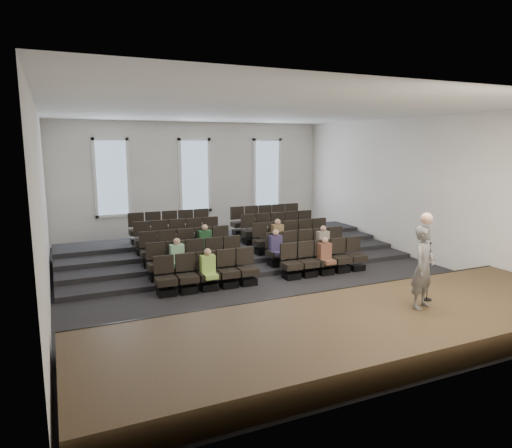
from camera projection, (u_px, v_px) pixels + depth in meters
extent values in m
plane|color=black|center=(262.00, 276.00, 14.17)|extent=(14.00, 14.00, 0.00)
cube|color=white|center=(262.00, 111.00, 13.30)|extent=(12.00, 14.00, 0.02)
cube|color=white|center=(195.00, 180.00, 20.04)|extent=(12.00, 0.04, 5.00)
cube|color=white|center=(443.00, 240.00, 7.43)|extent=(12.00, 0.04, 5.00)
cube|color=white|center=(42.00, 207.00, 11.30)|extent=(0.04, 14.00, 5.00)
cube|color=white|center=(415.00, 188.00, 16.17)|extent=(0.04, 14.00, 5.00)
cube|color=#3C2E1A|center=(364.00, 328.00, 9.54)|extent=(11.80, 3.60, 0.50)
cube|color=black|center=(319.00, 302.00, 11.13)|extent=(11.80, 0.06, 0.52)
cube|color=black|center=(234.00, 257.00, 16.24)|extent=(11.80, 4.80, 0.15)
cube|color=black|center=(229.00, 252.00, 16.70)|extent=(11.80, 3.75, 0.30)
cube|color=black|center=(224.00, 247.00, 17.16)|extent=(11.80, 2.70, 0.45)
cube|color=black|center=(219.00, 243.00, 17.62)|extent=(11.80, 1.65, 0.60)
cube|color=black|center=(166.00, 292.00, 12.35)|extent=(0.47, 0.43, 0.20)
cube|color=black|center=(166.00, 281.00, 12.29)|extent=(0.55, 0.50, 0.19)
cube|color=black|center=(164.00, 264.00, 12.41)|extent=(0.55, 0.08, 0.50)
cube|color=black|center=(188.00, 289.00, 12.59)|extent=(0.47, 0.43, 0.20)
cube|color=black|center=(188.00, 278.00, 12.54)|extent=(0.55, 0.50, 0.19)
cube|color=black|center=(185.00, 262.00, 12.65)|extent=(0.55, 0.08, 0.50)
cube|color=black|center=(209.00, 286.00, 12.83)|extent=(0.47, 0.43, 0.20)
cube|color=black|center=(208.00, 276.00, 12.78)|extent=(0.55, 0.50, 0.19)
cube|color=black|center=(206.00, 260.00, 12.90)|extent=(0.55, 0.08, 0.50)
cube|color=black|center=(228.00, 284.00, 13.08)|extent=(0.47, 0.43, 0.20)
cube|color=black|center=(228.00, 273.00, 13.02)|extent=(0.55, 0.50, 0.19)
cube|color=black|center=(226.00, 258.00, 13.14)|extent=(0.55, 0.08, 0.50)
cube|color=black|center=(248.00, 281.00, 13.32)|extent=(0.47, 0.43, 0.20)
cube|color=black|center=(248.00, 271.00, 13.26)|extent=(0.55, 0.50, 0.19)
cube|color=black|center=(245.00, 256.00, 13.38)|extent=(0.55, 0.08, 0.50)
cube|color=black|center=(291.00, 275.00, 13.90)|extent=(0.47, 0.43, 0.20)
cube|color=black|center=(291.00, 266.00, 13.85)|extent=(0.55, 0.50, 0.19)
cube|color=black|center=(288.00, 251.00, 13.97)|extent=(0.55, 0.08, 0.50)
cube|color=black|center=(308.00, 273.00, 14.15)|extent=(0.47, 0.43, 0.20)
cube|color=black|center=(309.00, 263.00, 14.09)|extent=(0.55, 0.50, 0.19)
cube|color=black|center=(305.00, 249.00, 14.21)|extent=(0.55, 0.08, 0.50)
cube|color=black|center=(325.00, 271.00, 14.39)|extent=(0.47, 0.43, 0.20)
cube|color=black|center=(325.00, 261.00, 14.33)|extent=(0.55, 0.50, 0.19)
cube|color=black|center=(322.00, 247.00, 14.45)|extent=(0.55, 0.08, 0.50)
cube|color=black|center=(341.00, 269.00, 14.63)|extent=(0.47, 0.43, 0.20)
cube|color=black|center=(341.00, 260.00, 14.58)|extent=(0.55, 0.50, 0.19)
cube|color=black|center=(338.00, 246.00, 14.70)|extent=(0.55, 0.08, 0.50)
cube|color=black|center=(356.00, 267.00, 14.87)|extent=(0.47, 0.43, 0.20)
cube|color=black|center=(356.00, 258.00, 14.82)|extent=(0.55, 0.50, 0.19)
cube|color=black|center=(353.00, 244.00, 14.94)|extent=(0.55, 0.08, 0.50)
cube|color=black|center=(158.00, 276.00, 13.27)|extent=(0.47, 0.43, 0.20)
cube|color=black|center=(157.00, 266.00, 13.21)|extent=(0.55, 0.50, 0.19)
cube|color=black|center=(155.00, 251.00, 13.33)|extent=(0.55, 0.08, 0.50)
cube|color=black|center=(178.00, 274.00, 13.51)|extent=(0.47, 0.43, 0.20)
cube|color=black|center=(178.00, 264.00, 13.45)|extent=(0.55, 0.50, 0.19)
cube|color=black|center=(175.00, 249.00, 13.57)|extent=(0.55, 0.08, 0.50)
cube|color=black|center=(197.00, 272.00, 13.75)|extent=(0.47, 0.43, 0.20)
cube|color=black|center=(197.00, 262.00, 13.70)|extent=(0.55, 0.50, 0.19)
cube|color=black|center=(195.00, 247.00, 13.81)|extent=(0.55, 0.08, 0.50)
cube|color=black|center=(216.00, 270.00, 13.99)|extent=(0.47, 0.43, 0.20)
cube|color=black|center=(216.00, 260.00, 13.94)|extent=(0.55, 0.50, 0.19)
cube|color=black|center=(214.00, 245.00, 14.06)|extent=(0.55, 0.08, 0.50)
cube|color=black|center=(234.00, 267.00, 14.23)|extent=(0.47, 0.43, 0.20)
cube|color=black|center=(234.00, 258.00, 14.18)|extent=(0.55, 0.50, 0.19)
cube|color=black|center=(232.00, 244.00, 14.30)|extent=(0.55, 0.08, 0.50)
cube|color=black|center=(276.00, 263.00, 14.82)|extent=(0.47, 0.43, 0.20)
cube|color=black|center=(276.00, 253.00, 14.77)|extent=(0.55, 0.50, 0.19)
cube|color=black|center=(273.00, 240.00, 14.89)|extent=(0.55, 0.08, 0.50)
cube|color=black|center=(292.00, 261.00, 15.06)|extent=(0.47, 0.43, 0.20)
cube|color=black|center=(292.00, 252.00, 15.01)|extent=(0.55, 0.50, 0.19)
cube|color=black|center=(289.00, 238.00, 15.13)|extent=(0.55, 0.08, 0.50)
cube|color=black|center=(308.00, 259.00, 15.31)|extent=(0.47, 0.43, 0.20)
cube|color=black|center=(308.00, 250.00, 15.25)|extent=(0.55, 0.50, 0.19)
cube|color=black|center=(305.00, 237.00, 15.37)|extent=(0.55, 0.08, 0.50)
cube|color=black|center=(323.00, 257.00, 15.55)|extent=(0.47, 0.43, 0.20)
cube|color=black|center=(323.00, 248.00, 15.49)|extent=(0.55, 0.50, 0.19)
cube|color=black|center=(320.00, 235.00, 15.61)|extent=(0.55, 0.08, 0.50)
cube|color=black|center=(338.00, 255.00, 15.79)|extent=(0.47, 0.43, 0.20)
cube|color=black|center=(338.00, 247.00, 15.74)|extent=(0.55, 0.50, 0.19)
cube|color=black|center=(335.00, 234.00, 15.85)|extent=(0.55, 0.08, 0.50)
cube|color=black|center=(150.00, 263.00, 14.18)|extent=(0.47, 0.42, 0.20)
cube|color=black|center=(150.00, 253.00, 14.13)|extent=(0.55, 0.50, 0.19)
cube|color=black|center=(148.00, 239.00, 14.25)|extent=(0.55, 0.08, 0.50)
cube|color=black|center=(169.00, 261.00, 14.42)|extent=(0.47, 0.42, 0.20)
cube|color=black|center=(169.00, 252.00, 14.37)|extent=(0.55, 0.50, 0.19)
cube|color=black|center=(167.00, 238.00, 14.49)|extent=(0.55, 0.08, 0.50)
cube|color=black|center=(188.00, 259.00, 14.67)|extent=(0.47, 0.42, 0.20)
cube|color=black|center=(188.00, 250.00, 14.61)|extent=(0.55, 0.50, 0.19)
cube|color=black|center=(185.00, 236.00, 14.73)|extent=(0.55, 0.08, 0.50)
cube|color=black|center=(206.00, 257.00, 14.91)|extent=(0.47, 0.42, 0.20)
cube|color=black|center=(205.00, 248.00, 14.86)|extent=(0.55, 0.50, 0.19)
cube|color=black|center=(203.00, 235.00, 14.97)|extent=(0.55, 0.08, 0.50)
cube|color=black|center=(223.00, 255.00, 15.15)|extent=(0.47, 0.42, 0.20)
cube|color=black|center=(223.00, 246.00, 15.10)|extent=(0.55, 0.50, 0.19)
cube|color=black|center=(220.00, 233.00, 15.22)|extent=(0.55, 0.08, 0.50)
cube|color=black|center=(262.00, 251.00, 15.74)|extent=(0.47, 0.42, 0.20)
cube|color=black|center=(262.00, 243.00, 15.68)|extent=(0.55, 0.50, 0.19)
cube|color=black|center=(260.00, 230.00, 15.80)|extent=(0.55, 0.08, 0.50)
cube|color=black|center=(278.00, 250.00, 15.98)|extent=(0.47, 0.42, 0.20)
cube|color=black|center=(278.00, 241.00, 15.93)|extent=(0.55, 0.50, 0.19)
cube|color=black|center=(275.00, 229.00, 16.04)|extent=(0.55, 0.08, 0.50)
cube|color=black|center=(293.00, 248.00, 16.22)|extent=(0.47, 0.42, 0.20)
cube|color=black|center=(293.00, 240.00, 16.17)|extent=(0.55, 0.50, 0.19)
cube|color=black|center=(290.00, 227.00, 16.29)|extent=(0.55, 0.08, 0.50)
cube|color=black|center=(307.00, 247.00, 16.47)|extent=(0.47, 0.42, 0.20)
cube|color=black|center=(308.00, 238.00, 16.41)|extent=(0.55, 0.50, 0.19)
cube|color=black|center=(305.00, 226.00, 16.53)|extent=(0.55, 0.08, 0.50)
cube|color=black|center=(322.00, 245.00, 16.71)|extent=(0.47, 0.42, 0.20)
cube|color=black|center=(322.00, 237.00, 16.65)|extent=(0.55, 0.50, 0.19)
cube|color=black|center=(319.00, 225.00, 16.77)|extent=(0.55, 0.08, 0.50)
cube|color=black|center=(144.00, 251.00, 15.10)|extent=(0.47, 0.42, 0.20)
cube|color=black|center=(143.00, 242.00, 15.05)|extent=(0.55, 0.50, 0.19)
cube|color=black|center=(142.00, 229.00, 15.16)|extent=(0.55, 0.08, 0.50)
cube|color=black|center=(162.00, 250.00, 15.34)|extent=(0.47, 0.42, 0.20)
cube|color=black|center=(161.00, 241.00, 15.29)|extent=(0.55, 0.50, 0.19)
cube|color=black|center=(160.00, 228.00, 15.41)|extent=(0.55, 0.08, 0.50)
cube|color=black|center=(179.00, 248.00, 15.58)|extent=(0.47, 0.42, 0.20)
cube|color=black|center=(179.00, 239.00, 15.53)|extent=(0.55, 0.50, 0.19)
cube|color=black|center=(177.00, 226.00, 15.65)|extent=(0.55, 0.08, 0.50)
cube|color=black|center=(196.00, 246.00, 15.83)|extent=(0.47, 0.42, 0.20)
cube|color=black|center=(196.00, 238.00, 15.77)|extent=(0.55, 0.50, 0.19)
cube|color=black|center=(194.00, 225.00, 15.89)|extent=(0.55, 0.08, 0.50)
cube|color=black|center=(213.00, 245.00, 16.07)|extent=(0.47, 0.42, 0.20)
cube|color=black|center=(212.00, 236.00, 16.02)|extent=(0.55, 0.50, 0.19)
cube|color=black|center=(210.00, 224.00, 16.13)|extent=(0.55, 0.08, 0.50)
cube|color=black|center=(250.00, 241.00, 16.66)|extent=(0.47, 0.42, 0.20)
cube|color=black|center=(250.00, 233.00, 16.60)|extent=(0.55, 0.50, 0.19)
cube|color=black|center=(248.00, 221.00, 16.72)|extent=(0.55, 0.08, 0.50)
cube|color=black|center=(265.00, 240.00, 16.90)|extent=(0.47, 0.42, 0.20)
cube|color=black|center=(265.00, 232.00, 16.84)|extent=(0.55, 0.50, 0.19)
cube|color=black|center=(263.00, 220.00, 16.96)|extent=(0.55, 0.08, 0.50)
cube|color=black|center=(279.00, 239.00, 17.14)|extent=(0.47, 0.42, 0.20)
cube|color=black|center=(279.00, 230.00, 17.09)|extent=(0.55, 0.50, 0.19)
cube|color=black|center=(277.00, 219.00, 17.20)|extent=(0.55, 0.08, 0.50)
cube|color=black|center=(293.00, 237.00, 17.38)|extent=(0.47, 0.42, 0.20)
cube|color=black|center=(294.00, 229.00, 17.33)|extent=(0.55, 0.50, 0.19)
cube|color=black|center=(291.00, 218.00, 17.45)|extent=(0.55, 0.08, 0.50)
cube|color=black|center=(307.00, 236.00, 17.63)|extent=(0.47, 0.42, 0.20)
cube|color=black|center=(307.00, 228.00, 17.57)|extent=(0.55, 0.50, 0.19)
cube|color=black|center=(305.00, 217.00, 17.69)|extent=(0.55, 0.08, 0.50)
cube|color=black|center=(138.00, 241.00, 16.02)|extent=(0.47, 0.42, 0.20)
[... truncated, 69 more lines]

